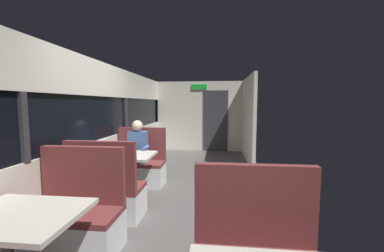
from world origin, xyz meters
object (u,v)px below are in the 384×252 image
object	(u,v)px
bench_near_window_facing_entry	(76,220)
bench_mid_window_facing_end	(107,195)
bench_mid_window_facing_entry	(140,167)
dining_table_near_window	(21,226)
seated_passenger	(139,158)
dining_table_mid_window	(126,160)

from	to	relation	value
bench_near_window_facing_entry	bench_mid_window_facing_end	xyz separation A→B (m)	(0.00, 0.72, 0.00)
bench_near_window_facing_entry	bench_mid_window_facing_entry	xyz separation A→B (m)	(0.00, 2.11, 0.00)
dining_table_near_window	bench_near_window_facing_entry	xyz separation A→B (m)	(0.00, 0.70, -0.31)
bench_near_window_facing_entry	seated_passenger	bearing A→B (deg)	90.00
bench_near_window_facing_entry	dining_table_mid_window	size ratio (longest dim) A/B	1.22
bench_mid_window_facing_end	bench_mid_window_facing_entry	world-z (taller)	same
bench_mid_window_facing_entry	seated_passenger	bearing A→B (deg)	-90.00
bench_mid_window_facing_end	bench_mid_window_facing_entry	size ratio (longest dim) A/B	1.00
dining_table_near_window	seated_passenger	distance (m)	2.74
bench_near_window_facing_entry	dining_table_mid_window	world-z (taller)	bench_near_window_facing_entry
bench_mid_window_facing_end	seated_passenger	world-z (taller)	seated_passenger
dining_table_mid_window	bench_mid_window_facing_entry	size ratio (longest dim) A/B	0.82
dining_table_mid_window	bench_mid_window_facing_entry	world-z (taller)	bench_mid_window_facing_entry
bench_near_window_facing_entry	bench_mid_window_facing_entry	distance (m)	2.11
dining_table_near_window	seated_passenger	world-z (taller)	seated_passenger
dining_table_near_window	bench_near_window_facing_entry	size ratio (longest dim) A/B	0.82
dining_table_near_window	bench_mid_window_facing_end	xyz separation A→B (m)	(0.00, 1.42, -0.31)
dining_table_mid_window	bench_mid_window_facing_end	bearing A→B (deg)	-90.00
dining_table_near_window	bench_mid_window_facing_end	world-z (taller)	bench_mid_window_facing_end
seated_passenger	bench_mid_window_facing_end	bearing A→B (deg)	-90.00
bench_mid_window_facing_end	seated_passenger	xyz separation A→B (m)	(0.00, 1.33, 0.21)
bench_near_window_facing_entry	bench_mid_window_facing_end	size ratio (longest dim) A/B	1.00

